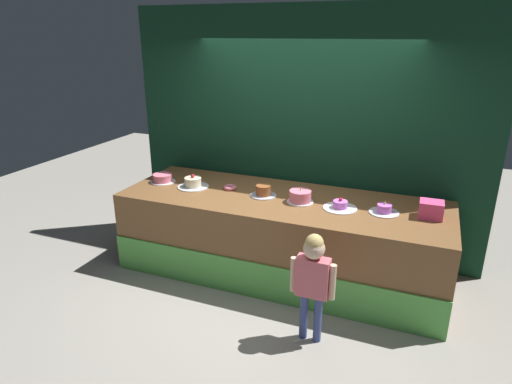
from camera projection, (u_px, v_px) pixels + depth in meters
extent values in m
plane|color=gray|center=(262.00, 298.00, 4.52)|extent=(12.00, 12.00, 0.00)
cube|color=brown|center=(281.00, 236.00, 4.88)|extent=(3.51, 1.19, 0.89)
cube|color=#59B24C|center=(261.00, 282.00, 4.44)|extent=(3.51, 0.02, 0.40)
cube|color=#113823|center=(302.00, 135.00, 5.15)|extent=(4.23, 0.08, 2.87)
cylinder|color=#3F4C8C|center=(304.00, 315.00, 3.87)|extent=(0.07, 0.07, 0.45)
cylinder|color=#3F4C8C|center=(318.00, 319.00, 3.83)|extent=(0.07, 0.07, 0.45)
cube|color=#D86672|center=(313.00, 277.00, 3.71)|extent=(0.28, 0.13, 0.35)
cylinder|color=beige|center=(293.00, 274.00, 3.78)|extent=(0.06, 0.06, 0.32)
cylinder|color=beige|center=(332.00, 282.00, 3.66)|extent=(0.06, 0.06, 0.32)
sphere|color=beige|center=(314.00, 249.00, 3.62)|extent=(0.18, 0.18, 0.18)
sphere|color=tan|center=(314.00, 243.00, 3.60)|extent=(0.15, 0.15, 0.15)
cube|color=#F94B88|center=(431.00, 210.00, 4.21)|extent=(0.22, 0.19, 0.17)
torus|color=pink|center=(230.00, 188.00, 4.99)|extent=(0.15, 0.15, 0.04)
cylinder|color=white|center=(163.00, 182.00, 5.24)|extent=(0.30, 0.30, 0.01)
cylinder|color=pink|center=(162.00, 178.00, 5.22)|extent=(0.23, 0.23, 0.09)
cylinder|color=silver|center=(193.00, 187.00, 5.07)|extent=(0.36, 0.36, 0.01)
cylinder|color=beige|center=(193.00, 182.00, 5.05)|extent=(0.19, 0.19, 0.10)
sphere|color=red|center=(193.00, 176.00, 5.02)|extent=(0.04, 0.04, 0.04)
cylinder|color=silver|center=(263.00, 195.00, 4.80)|extent=(0.29, 0.29, 0.01)
cylinder|color=brown|center=(263.00, 190.00, 4.78)|extent=(0.16, 0.16, 0.11)
cylinder|color=white|center=(300.00, 202.00, 4.62)|extent=(0.28, 0.28, 0.01)
cylinder|color=pink|center=(300.00, 196.00, 4.60)|extent=(0.23, 0.23, 0.12)
cone|color=#F2E566|center=(300.00, 189.00, 4.57)|extent=(0.02, 0.02, 0.04)
cylinder|color=white|center=(340.00, 208.00, 4.45)|extent=(0.34, 0.34, 0.01)
cylinder|color=#CC66D8|center=(340.00, 204.00, 4.44)|extent=(0.15, 0.15, 0.07)
sphere|color=red|center=(341.00, 199.00, 4.42)|extent=(0.04, 0.04, 0.04)
cylinder|color=silver|center=(384.00, 212.00, 4.35)|extent=(0.29, 0.29, 0.01)
cylinder|color=#CC66D8|center=(384.00, 208.00, 4.33)|extent=(0.14, 0.14, 0.08)
cone|color=#F2E566|center=(385.00, 202.00, 4.31)|extent=(0.02, 0.02, 0.05)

